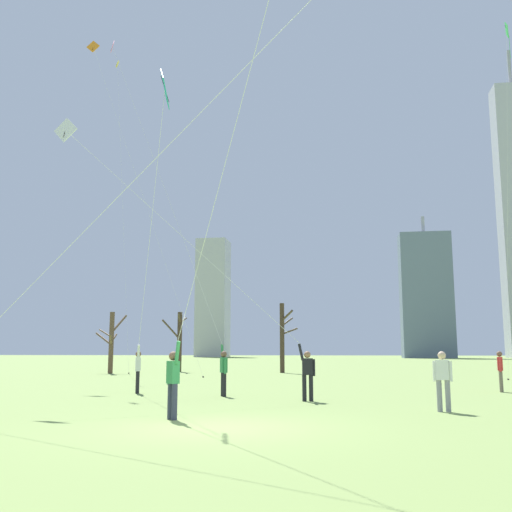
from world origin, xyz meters
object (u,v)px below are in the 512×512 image
object	(u,v)px
kite_flyer_midfield_left_pink	(204,314)
bystander_far_off_by_trees	(500,369)
bystander_strolling_midfield	(443,378)
bare_tree_leftmost	(111,340)
bare_tree_far_right_edge	(179,340)
distant_kite_drifting_left_green	(507,70)
kite_flyer_far_back_blue	(73,266)
bare_tree_left_of_center	(283,336)
kite_flyer_foreground_right_purple	(191,310)
kite_flyer_midfield_center_white	(267,331)
kite_flyer_midfield_right_teal	(143,315)
distant_kite_high_overhead_yellow	(119,106)
distant_kite_low_near_trees_orange	(103,76)

from	to	relation	value
kite_flyer_midfield_left_pink	bystander_far_off_by_trees	xyz separation A→B (m)	(11.56, 2.76, -2.15)
bystander_strolling_midfield	bare_tree_leftmost	xyz separation A→B (m)	(-19.56, 24.77, 1.48)
kite_flyer_midfield_left_pink	bare_tree_far_right_edge	world-z (taller)	kite_flyer_midfield_left_pink
bystander_strolling_midfield	bare_tree_far_right_edge	world-z (taller)	bare_tree_far_right_edge
bystander_far_off_by_trees	bare_tree_far_right_edge	size ratio (longest dim) A/B	0.35
distant_kite_drifting_left_green	kite_flyer_far_back_blue	bearing A→B (deg)	-128.23
bystander_strolling_midfield	bare_tree_left_of_center	xyz separation A→B (m)	(-7.25, 27.86, 1.84)
kite_flyer_foreground_right_purple	bare_tree_leftmost	distance (m)	31.47
bare_tree_leftmost	bare_tree_far_right_edge	size ratio (longest dim) A/B	0.95
kite_flyer_foreground_right_purple	bare_tree_leftmost	bearing A→B (deg)	115.28
bare_tree_left_of_center	kite_flyer_midfield_center_white	bearing A→B (deg)	-85.34
distant_kite_drifting_left_green	bare_tree_left_of_center	world-z (taller)	distant_kite_drifting_left_green
kite_flyer_midfield_right_teal	distant_kite_high_overhead_yellow	size ratio (longest dim) A/B	0.44
distant_kite_high_overhead_yellow	distant_kite_drifting_left_green	bearing A→B (deg)	-22.55
kite_flyer_midfield_right_teal	distant_kite_low_near_trees_orange	xyz separation A→B (m)	(-8.18, 13.93, 16.95)
kite_flyer_foreground_right_purple	bare_tree_left_of_center	xyz separation A→B (m)	(-1.13, 31.55, 0.18)
bare_tree_far_right_edge	bystander_strolling_midfield	bearing A→B (deg)	-61.65
distant_kite_drifting_left_green	distant_kite_high_overhead_yellow	size ratio (longest dim) A/B	0.76
bystander_strolling_midfield	distant_kite_low_near_trees_orange	distance (m)	32.27
kite_flyer_foreground_right_purple	distant_kite_drifting_left_green	world-z (taller)	distant_kite_drifting_left_green
kite_flyer_midfield_center_white	bystander_far_off_by_trees	size ratio (longest dim) A/B	6.35
bystander_strolling_midfield	distant_kite_drifting_left_green	xyz separation A→B (m)	(6.47, 14.90, 15.81)
bystander_strolling_midfield	bare_tree_left_of_center	size ratio (longest dim) A/B	0.31
kite_flyer_midfield_right_teal	distant_kite_high_overhead_yellow	distance (m)	29.75
kite_flyer_midfield_left_pink	kite_flyer_midfield_right_teal	world-z (taller)	kite_flyer_midfield_left_pink
bare_tree_far_right_edge	kite_flyer_far_back_blue	bearing A→B (deg)	-78.32
kite_flyer_midfield_left_pink	bare_tree_leftmost	distance (m)	22.39
bare_tree_left_of_center	kite_flyer_far_back_blue	bearing A→B (deg)	-92.62
distant_kite_drifting_left_green	bare_tree_far_right_edge	size ratio (longest dim) A/B	4.12
kite_flyer_far_back_blue	kite_flyer_midfield_right_teal	size ratio (longest dim) A/B	1.50
bystander_far_off_by_trees	bystander_strolling_midfield	xyz separation A→B (m)	(-3.54, -8.36, 0.00)
bare_tree_leftmost	kite_flyer_far_back_blue	bearing A→B (deg)	-69.62
distant_kite_high_overhead_yellow	kite_flyer_midfield_center_white	bearing A→B (deg)	-57.12
kite_flyer_far_back_blue	bystander_strolling_midfield	bearing A→B (deg)	26.72
distant_kite_low_near_trees_orange	bare_tree_far_right_edge	xyz separation A→B (m)	(2.72, 10.44, -17.43)
kite_flyer_midfield_right_teal	bare_tree_leftmost	bearing A→B (deg)	114.98
bare_tree_leftmost	distant_kite_high_overhead_yellow	bearing A→B (deg)	116.64
kite_flyer_foreground_right_purple	bare_tree_left_of_center	world-z (taller)	kite_flyer_foreground_right_purple
kite_flyer_midfield_right_teal	bystander_strolling_midfield	distance (m)	11.34
kite_flyer_midfield_center_white	kite_flyer_foreground_right_purple	size ratio (longest dim) A/B	0.86
kite_flyer_midfield_left_pink	distant_kite_low_near_trees_orange	bearing A→B (deg)	128.61
kite_flyer_midfield_left_pink	bare_tree_left_of_center	distance (m)	22.27
bare_tree_leftmost	bystander_far_off_by_trees	bearing A→B (deg)	-35.40
kite_flyer_midfield_right_teal	bare_tree_leftmost	xyz separation A→B (m)	(-9.40, 20.18, -0.59)
kite_flyer_midfield_right_teal	bystander_strolling_midfield	bearing A→B (deg)	-24.31
bystander_strolling_midfield	bare_tree_leftmost	size ratio (longest dim) A/B	0.36
kite_flyer_far_back_blue	kite_flyer_midfield_center_white	bearing A→B (deg)	64.04
distant_kite_drifting_left_green	distant_kite_low_near_trees_orange	distance (m)	25.28
kite_flyer_far_back_blue	bare_tree_left_of_center	xyz separation A→B (m)	(1.48, 32.25, -0.80)
kite_flyer_midfield_left_pink	distant_kite_high_overhead_yellow	bearing A→B (deg)	120.80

